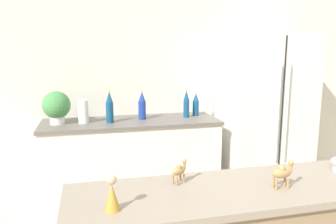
% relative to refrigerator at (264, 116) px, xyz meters
% --- Properties ---
extents(wall_back, '(8.00, 0.06, 2.55)m').
position_rel_refrigerator_xyz_m(wall_back, '(-1.03, 0.39, 0.37)').
color(wall_back, silver).
rests_on(wall_back, ground_plane).
extents(back_counter, '(1.81, 0.63, 0.92)m').
position_rel_refrigerator_xyz_m(back_counter, '(-1.50, 0.06, -0.45)').
color(back_counter, silver).
rests_on(back_counter, ground_plane).
extents(refrigerator, '(0.92, 0.71, 1.82)m').
position_rel_refrigerator_xyz_m(refrigerator, '(0.00, 0.00, 0.00)').
color(refrigerator, silver).
rests_on(refrigerator, ground_plane).
extents(potted_plant, '(0.27, 0.27, 0.32)m').
position_rel_refrigerator_xyz_m(potted_plant, '(-2.23, 0.06, 0.19)').
color(potted_plant, silver).
rests_on(potted_plant, back_counter).
extents(paper_towel_roll, '(0.10, 0.10, 0.23)m').
position_rel_refrigerator_xyz_m(paper_towel_roll, '(-1.98, 0.04, 0.13)').
color(paper_towel_roll, white).
rests_on(paper_towel_roll, back_counter).
extents(back_bottle_0, '(0.07, 0.07, 0.32)m').
position_rel_refrigerator_xyz_m(back_bottle_0, '(-1.72, -0.00, 0.17)').
color(back_bottle_0, navy).
rests_on(back_bottle_0, back_counter).
extents(back_bottle_1, '(0.07, 0.07, 0.26)m').
position_rel_refrigerator_xyz_m(back_bottle_1, '(-0.77, 0.15, 0.13)').
color(back_bottle_1, navy).
rests_on(back_bottle_1, back_counter).
extents(back_bottle_2, '(0.06, 0.06, 0.31)m').
position_rel_refrigerator_xyz_m(back_bottle_2, '(-0.90, 0.08, 0.16)').
color(back_bottle_2, navy).
rests_on(back_bottle_2, back_counter).
extents(back_bottle_3, '(0.08, 0.08, 0.30)m').
position_rel_refrigerator_xyz_m(back_bottle_3, '(-1.38, 0.09, 0.15)').
color(back_bottle_3, navy).
rests_on(back_bottle_3, back_counter).
extents(camel_figurine, '(0.09, 0.08, 0.12)m').
position_rel_refrigerator_xyz_m(camel_figurine, '(-1.50, -1.78, 0.13)').
color(camel_figurine, '#A87F4C').
rests_on(camel_figurine, bar_counter).
extents(camel_figurine_second, '(0.11, 0.05, 0.14)m').
position_rel_refrigerator_xyz_m(camel_figurine_second, '(-1.04, -1.95, 0.14)').
color(camel_figurine_second, '#A87F4C').
rests_on(camel_figurine_second, bar_counter).
extents(wise_man_figurine_crimson, '(0.07, 0.07, 0.16)m').
position_rel_refrigerator_xyz_m(wise_man_figurine_crimson, '(-1.84, -1.99, 0.13)').
color(wise_man_figurine_crimson, '#B28933').
rests_on(wise_man_figurine_crimson, bar_counter).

